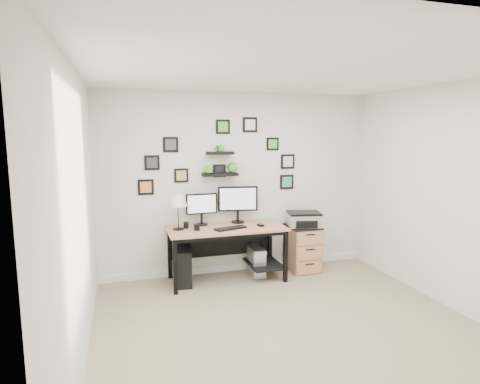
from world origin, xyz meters
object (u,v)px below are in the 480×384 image
object	(u,v)px
printer	(304,219)
monitor_left	(202,207)
monitor_right	(238,201)
pc_tower_grey	(256,261)
table_lamp	(178,201)
mug	(197,227)
file_cabinet	(302,248)
desk	(229,235)
pc_tower_black	(183,266)

from	to	relation	value
printer	monitor_left	bearing A→B (deg)	174.03
monitor_right	pc_tower_grey	size ratio (longest dim) A/B	1.35
pc_tower_grey	table_lamp	bearing A→B (deg)	-179.36
mug	file_cabinet	distance (m)	1.68
pc_tower_grey	file_cabinet	bearing A→B (deg)	1.57
desk	mug	xyz separation A→B (m)	(-0.46, -0.09, 0.17)
mug	pc_tower_black	size ratio (longest dim) A/B	0.18
pc_tower_grey	printer	bearing A→B (deg)	0.10
mug	file_cabinet	world-z (taller)	mug
monitor_right	printer	world-z (taller)	monitor_right
monitor_left	printer	world-z (taller)	monitor_left
table_lamp	pc_tower_grey	distance (m)	1.45
monitor_left	mug	size ratio (longest dim) A/B	5.06
printer	mug	bearing A→B (deg)	-175.55
file_cabinet	mug	bearing A→B (deg)	-174.87
desk	monitor_left	xyz separation A→B (m)	(-0.33, 0.20, 0.38)
desk	pc_tower_grey	bearing A→B (deg)	5.19
monitor_left	desk	bearing A→B (deg)	-30.28
pc_tower_grey	file_cabinet	xyz separation A→B (m)	(0.73, 0.02, 0.13)
pc_tower_black	printer	distance (m)	1.87
monitor_left	file_cabinet	distance (m)	1.64
file_cabinet	desk	bearing A→B (deg)	-177.10
monitor_right	pc_tower_grey	xyz separation A→B (m)	(0.23, -0.16, -0.86)
pc_tower_black	file_cabinet	world-z (taller)	file_cabinet
table_lamp	printer	xyz separation A→B (m)	(1.84, 0.01, -0.36)
monitor_left	file_cabinet	bearing A→B (deg)	-5.28
monitor_right	mug	xyz separation A→B (m)	(-0.65, -0.28, -0.27)
table_lamp	mug	xyz separation A→B (m)	(0.23, -0.11, -0.34)
table_lamp	printer	distance (m)	1.88
desk	table_lamp	bearing A→B (deg)	177.84
monitor_left	mug	world-z (taller)	monitor_left
mug	pc_tower_grey	world-z (taller)	mug
mug	pc_tower_grey	distance (m)	1.06
desk	monitor_left	world-z (taller)	monitor_left
pc_tower_grey	monitor_right	bearing A→B (deg)	145.16
monitor_right	printer	bearing A→B (deg)	-9.24
mug	printer	size ratio (longest dim) A/B	0.17
monitor_right	table_lamp	xyz separation A→B (m)	(-0.88, -0.17, 0.07)
monitor_left	table_lamp	bearing A→B (deg)	-154.18
desk	printer	distance (m)	1.17
pc_tower_grey	mug	bearing A→B (deg)	-171.92
file_cabinet	printer	distance (m)	0.44
desk	mug	world-z (taller)	mug
desk	monitor_right	bearing A→B (deg)	45.68
monitor_right	desk	bearing A→B (deg)	-134.32
desk	pc_tower_grey	size ratio (longest dim) A/B	3.82
mug	file_cabinet	xyz separation A→B (m)	(1.61, 0.14, -0.46)
desk	file_cabinet	xyz separation A→B (m)	(1.15, 0.06, -0.29)
monitor_left	monitor_right	xyz separation A→B (m)	(0.53, 0.00, 0.05)
monitor_left	pc_tower_black	distance (m)	0.84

